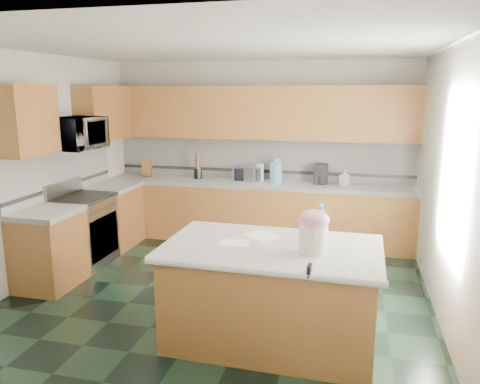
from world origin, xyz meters
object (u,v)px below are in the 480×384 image
(knife_block, at_px, (147,169))
(toaster_oven, at_px, (247,174))
(island_base, at_px, (271,297))
(coffee_maker, at_px, (321,174))
(treat_jar, at_px, (313,238))
(soap_bottle_island, at_px, (321,222))
(island_top, at_px, (272,248))

(knife_block, xyz_separation_m, toaster_oven, (1.65, 0.00, -0.01))
(island_base, bearing_deg, knife_block, 132.46)
(knife_block, distance_m, coffee_maker, 2.74)
(treat_jar, distance_m, soap_bottle_island, 0.34)
(coffee_maker, bearing_deg, island_top, -88.79)
(treat_jar, bearing_deg, soap_bottle_island, 87.05)
(island_base, distance_m, coffee_maker, 3.00)
(soap_bottle_island, xyz_separation_m, knife_block, (-2.94, 2.68, -0.05))
(soap_bottle_island, height_order, knife_block, soap_bottle_island)
(toaster_oven, bearing_deg, soap_bottle_island, -42.43)
(island_base, relative_size, soap_bottle_island, 5.16)
(soap_bottle_island, relative_size, coffee_maker, 1.18)
(toaster_oven, distance_m, coffee_maker, 1.10)
(knife_block, bearing_deg, toaster_oven, -7.10)
(knife_block, bearing_deg, island_top, -56.00)
(island_base, bearing_deg, treat_jar, -15.41)
(island_top, xyz_separation_m, toaster_oven, (-0.88, 2.90, 0.14))
(soap_bottle_island, relative_size, knife_block, 1.38)
(toaster_oven, relative_size, coffee_maker, 1.31)
(island_base, xyz_separation_m, soap_bottle_island, (0.41, 0.22, 0.66))
(treat_jar, relative_size, coffee_maker, 0.85)
(soap_bottle_island, distance_m, knife_block, 3.97)
(island_top, bearing_deg, island_base, 0.00)
(island_base, xyz_separation_m, knife_block, (-2.53, 2.90, 0.62))
(island_top, relative_size, knife_block, 7.54)
(island_top, bearing_deg, treat_jar, -15.41)
(island_top, height_order, knife_block, knife_block)
(island_top, relative_size, toaster_oven, 4.91)
(island_base, xyz_separation_m, treat_jar, (0.37, -0.11, 0.62))
(knife_block, relative_size, toaster_oven, 0.65)
(soap_bottle_island, distance_m, toaster_oven, 2.97)
(island_top, relative_size, soap_bottle_island, 5.45)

